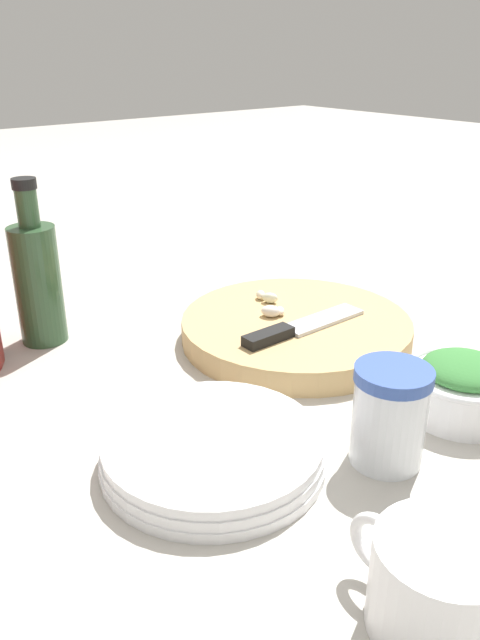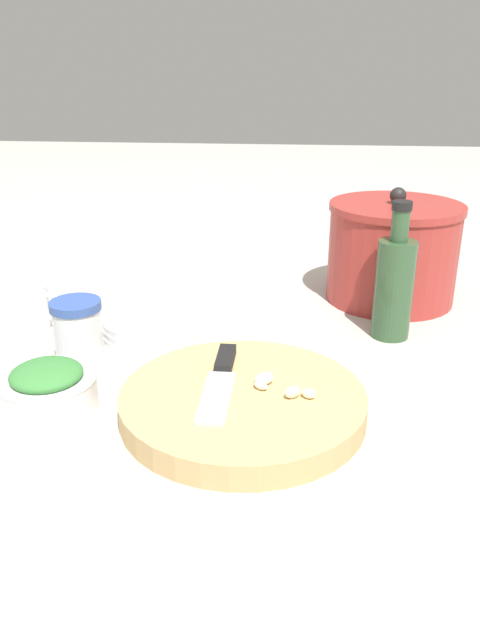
# 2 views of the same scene
# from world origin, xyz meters

# --- Properties ---
(ground_plane) EXTENTS (5.00, 5.00, 0.00)m
(ground_plane) POSITION_xyz_m (0.00, 0.00, 0.00)
(ground_plane) COLOR #B2ADA3
(cutting_board) EXTENTS (0.30, 0.30, 0.03)m
(cutting_board) POSITION_xyz_m (0.04, -0.10, 0.02)
(cutting_board) COLOR tan
(cutting_board) RESTS_ON ground_plane
(chef_knife) EXTENTS (0.03, 0.19, 0.01)m
(chef_knife) POSITION_xyz_m (0.01, -0.07, 0.04)
(chef_knife) COLOR black
(chef_knife) RESTS_ON cutting_board
(garlic_cloves) EXTENTS (0.08, 0.06, 0.02)m
(garlic_cloves) POSITION_xyz_m (0.08, -0.09, 0.04)
(garlic_cloves) COLOR #F0E4C5
(garlic_cloves) RESTS_ON cutting_board
(herb_bowl) EXTENTS (0.12, 0.12, 0.06)m
(herb_bowl) POSITION_xyz_m (-0.20, -0.11, 0.03)
(herb_bowl) COLOR white
(herb_bowl) RESTS_ON ground_plane
(spice_jar) EXTENTS (0.07, 0.07, 0.10)m
(spice_jar) POSITION_xyz_m (-0.20, 0.02, 0.05)
(spice_jar) COLOR silver
(spice_jar) RESTS_ON ground_plane
(coffee_mug) EXTENTS (0.12, 0.09, 0.07)m
(coffee_mug) POSITION_xyz_m (-0.34, 0.14, 0.04)
(coffee_mug) COLOR white
(coffee_mug) RESTS_ON ground_plane
(plate_stack) EXTENTS (0.21, 0.21, 0.03)m
(plate_stack) POSITION_xyz_m (-0.10, 0.15, 0.01)
(plate_stack) COLOR white
(plate_stack) RESTS_ON ground_plane
(oil_bottle) EXTENTS (0.06, 0.06, 0.21)m
(oil_bottle) POSITION_xyz_m (0.25, 0.16, 0.08)
(oil_bottle) COLOR #2D4C2D
(oil_bottle) RESTS_ON ground_plane
(stock_pot) EXTENTS (0.23, 0.23, 0.20)m
(stock_pot) POSITION_xyz_m (0.27, 0.33, 0.09)
(stock_pot) COLOR #9E2D28
(stock_pot) RESTS_ON ground_plane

